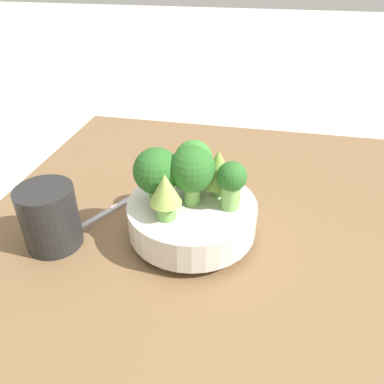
% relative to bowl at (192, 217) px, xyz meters
% --- Properties ---
extents(ground_plane, '(6.00, 6.00, 0.00)m').
position_rel_bowl_xyz_m(ground_plane, '(0.02, 0.02, -0.07)').
color(ground_plane, beige).
extents(table, '(0.95, 0.79, 0.03)m').
position_rel_bowl_xyz_m(table, '(0.02, 0.02, -0.05)').
color(table, brown).
rests_on(table, ground_plane).
extents(bowl, '(0.20, 0.20, 0.06)m').
position_rel_bowl_xyz_m(bowl, '(0.00, 0.00, 0.00)').
color(bowl, silver).
rests_on(bowl, table).
extents(broccoli_floret_left, '(0.06, 0.06, 0.08)m').
position_rel_bowl_xyz_m(broccoli_floret_left, '(-0.06, -0.01, 0.07)').
color(broccoli_floret_left, '#7AB256').
rests_on(broccoli_floret_left, bowl).
extents(romanesco_piece_far, '(0.06, 0.06, 0.08)m').
position_rel_bowl_xyz_m(romanesco_piece_far, '(-0.03, 0.03, 0.07)').
color(romanesco_piece_far, '#7AB256').
rests_on(romanesco_piece_far, bowl).
extents(broccoli_floret_back, '(0.04, 0.04, 0.08)m').
position_rel_bowl_xyz_m(broccoli_floret_back, '(-0.00, 0.06, 0.07)').
color(broccoli_floret_back, '#7AB256').
rests_on(broccoli_floret_back, bowl).
extents(broccoli_floret_front, '(0.07, 0.07, 0.09)m').
position_rel_bowl_xyz_m(broccoli_floret_front, '(0.01, -0.05, 0.08)').
color(broccoli_floret_front, '#6BA34C').
rests_on(broccoli_floret_front, bowl).
extents(broccoli_floret_center, '(0.07, 0.07, 0.09)m').
position_rel_bowl_xyz_m(broccoli_floret_center, '(0.00, 0.00, 0.08)').
color(broccoli_floret_center, '#7AB256').
rests_on(broccoli_floret_center, bowl).
extents(romanesco_piece_near, '(0.05, 0.05, 0.07)m').
position_rel_bowl_xyz_m(romanesco_piece_near, '(0.04, -0.03, 0.07)').
color(romanesco_piece_near, '#6BA34C').
rests_on(romanesco_piece_near, bowl).
extents(cup, '(0.09, 0.09, 0.10)m').
position_rel_bowl_xyz_m(cup, '(0.06, -0.21, 0.01)').
color(cup, black).
rests_on(cup, table).
extents(fork, '(0.17, 0.10, 0.01)m').
position_rel_bowl_xyz_m(fork, '(0.00, -0.17, -0.03)').
color(fork, '#B2B2B7').
rests_on(fork, table).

